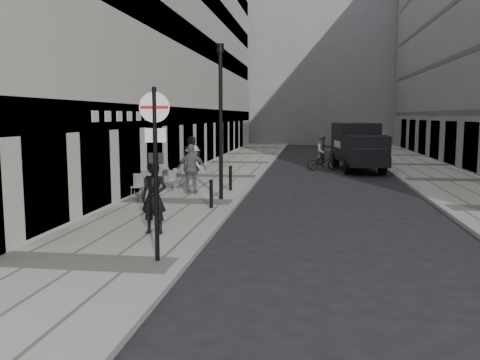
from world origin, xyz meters
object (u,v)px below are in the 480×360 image
object	(u,v)px
lamppost	(221,114)
sign_post	(155,151)
cyclist	(323,157)
walking_man	(154,198)
panel_van	(358,144)

from	to	relation	value
lamppost	sign_post	bearing A→B (deg)	-89.45
lamppost	cyclist	distance (m)	12.38
walking_man	cyclist	distance (m)	17.72
walking_man	panel_van	xyz separation A→B (m)	(6.56, 17.27, 0.48)
sign_post	cyclist	size ratio (longest dim) A/B	1.76
sign_post	panel_van	world-z (taller)	sign_post
panel_van	cyclist	size ratio (longest dim) A/B	2.94
sign_post	panel_van	bearing A→B (deg)	66.38
sign_post	cyclist	xyz separation A→B (m)	(3.81, 19.47, -1.62)
sign_post	lamppost	distance (m)	8.00
lamppost	walking_man	bearing A→B (deg)	-97.45
walking_man	panel_van	size ratio (longest dim) A/B	0.31
sign_post	walking_man	bearing A→B (deg)	101.56
walking_man	lamppost	size ratio (longest dim) A/B	0.34
sign_post	lamppost	xyz separation A→B (m)	(-0.08, 7.96, 0.77)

